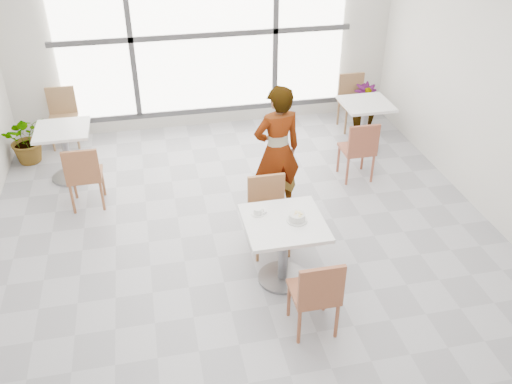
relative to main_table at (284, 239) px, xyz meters
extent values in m
plane|color=#9E9EA5|center=(-0.24, 0.51, -0.52)|extent=(7.00, 7.00, 0.00)
plane|color=silver|center=(-0.24, 4.01, 0.98)|extent=(6.00, 0.00, 6.00)
cube|color=white|center=(-0.24, 3.95, 0.98)|extent=(4.40, 0.04, 2.40)
cube|color=#3F3F42|center=(-0.24, 3.92, 0.98)|extent=(4.60, 0.05, 0.08)
cube|color=#3F3F42|center=(-1.34, 3.92, 0.98)|extent=(0.08, 0.05, 2.40)
cube|color=#3F3F42|center=(0.86, 3.92, 0.98)|extent=(0.08, 0.05, 2.40)
cube|color=#3F3F42|center=(-0.24, 3.92, -0.24)|extent=(4.60, 0.05, 0.08)
cube|color=white|center=(0.00, 0.00, 0.21)|extent=(0.80, 0.80, 0.04)
cylinder|color=slate|center=(0.00, 0.00, -0.17)|extent=(0.10, 0.10, 0.71)
cylinder|color=slate|center=(0.00, 0.00, -0.51)|extent=(0.52, 0.52, 0.03)
cube|color=#965437|center=(0.10, -0.71, -0.09)|extent=(0.42, 0.42, 0.04)
cube|color=#965437|center=(0.10, -0.90, 0.14)|extent=(0.42, 0.04, 0.42)
cylinder|color=#965437|center=(0.28, -0.53, -0.32)|extent=(0.04, 0.04, 0.41)
cylinder|color=#965437|center=(0.28, -0.89, -0.32)|extent=(0.04, 0.04, 0.41)
cylinder|color=#965437|center=(-0.08, -0.53, -0.32)|extent=(0.04, 0.04, 0.41)
cylinder|color=#965437|center=(-0.08, -0.89, -0.32)|extent=(0.04, 0.04, 0.41)
cube|color=#9B663F|center=(-0.02, 0.53, -0.09)|extent=(0.42, 0.42, 0.04)
cube|color=#9B663F|center=(-0.02, 0.72, 0.14)|extent=(0.42, 0.04, 0.42)
cylinder|color=#9B663F|center=(-0.20, 0.35, -0.32)|extent=(0.04, 0.04, 0.41)
cylinder|color=#9B663F|center=(-0.20, 0.71, -0.32)|extent=(0.04, 0.04, 0.41)
cylinder|color=#9B663F|center=(0.16, 0.35, -0.32)|extent=(0.04, 0.04, 0.41)
cylinder|color=#9B663F|center=(0.16, 0.71, -0.32)|extent=(0.04, 0.04, 0.41)
cylinder|color=silver|center=(0.13, -0.02, 0.23)|extent=(0.21, 0.21, 0.01)
cylinder|color=silver|center=(0.13, -0.02, 0.27)|extent=(0.16, 0.16, 0.07)
torus|color=silver|center=(0.13, -0.02, 0.31)|extent=(0.16, 0.16, 0.01)
cylinder|color=tan|center=(0.13, -0.02, 0.27)|extent=(0.14, 0.14, 0.05)
cylinder|color=beige|center=(0.15, -0.01, 0.31)|extent=(0.03, 0.03, 0.02)
cylinder|color=#F7E89F|center=(0.14, -0.05, 0.31)|extent=(0.03, 0.03, 0.02)
cylinder|color=#F6F09F|center=(0.16, 0.02, 0.30)|extent=(0.03, 0.03, 0.02)
cylinder|color=beige|center=(0.12, 0.00, 0.31)|extent=(0.03, 0.03, 0.01)
cylinder|color=#EEE799|center=(0.13, -0.06, 0.31)|extent=(0.03, 0.03, 0.01)
cylinder|color=beige|center=(0.14, -0.06, 0.31)|extent=(0.03, 0.03, 0.01)
cylinder|color=beige|center=(0.13, 0.03, 0.31)|extent=(0.03, 0.03, 0.01)
cylinder|color=beige|center=(0.17, -0.03, 0.31)|extent=(0.03, 0.03, 0.02)
cylinder|color=beige|center=(0.10, -0.03, 0.30)|extent=(0.03, 0.03, 0.02)
cylinder|color=beige|center=(0.12, 0.01, 0.31)|extent=(0.03, 0.03, 0.02)
cylinder|color=beige|center=(0.16, -0.05, 0.30)|extent=(0.03, 0.03, 0.02)
cylinder|color=beige|center=(0.11, 0.01, 0.30)|extent=(0.03, 0.03, 0.01)
cylinder|color=white|center=(-0.23, 0.18, 0.23)|extent=(0.13, 0.13, 0.01)
cylinder|color=white|center=(-0.23, 0.18, 0.27)|extent=(0.08, 0.08, 0.06)
torus|color=white|center=(-0.19, 0.18, 0.27)|extent=(0.05, 0.01, 0.05)
cylinder|color=black|center=(-0.23, 0.18, 0.29)|extent=(0.07, 0.07, 0.00)
cube|color=#BCBCC0|center=(-0.18, 0.16, 0.24)|extent=(0.09, 0.05, 0.00)
sphere|color=#BCBCC0|center=(-0.15, 0.17, 0.24)|extent=(0.02, 0.02, 0.02)
imported|color=black|center=(0.26, 1.33, 0.30)|extent=(0.66, 0.49, 1.65)
cube|color=white|center=(-2.35, 2.66, 0.21)|extent=(0.70, 0.70, 0.04)
cylinder|color=gray|center=(-2.35, 2.66, -0.17)|extent=(0.10, 0.10, 0.71)
cylinder|color=gray|center=(-2.35, 2.66, -0.51)|extent=(0.52, 0.52, 0.03)
cube|color=white|center=(1.92, 2.64, 0.21)|extent=(0.70, 0.70, 0.04)
cylinder|color=slate|center=(1.92, 2.64, -0.17)|extent=(0.10, 0.10, 0.71)
cylinder|color=slate|center=(1.92, 2.64, -0.51)|extent=(0.52, 0.52, 0.03)
cube|color=#965A37|center=(-2.07, 1.92, -0.09)|extent=(0.42, 0.42, 0.04)
cube|color=#965A37|center=(-2.07, 1.73, 0.14)|extent=(0.42, 0.04, 0.42)
cylinder|color=#965A37|center=(-1.89, 2.10, -0.32)|extent=(0.04, 0.04, 0.41)
cylinder|color=#965A37|center=(-1.89, 1.74, -0.32)|extent=(0.04, 0.04, 0.41)
cylinder|color=#965A37|center=(-2.25, 2.10, -0.32)|extent=(0.04, 0.04, 0.41)
cylinder|color=#965A37|center=(-2.25, 1.74, -0.32)|extent=(0.04, 0.04, 0.41)
cube|color=#9A734C|center=(-2.48, 3.71, -0.09)|extent=(0.42, 0.42, 0.04)
cube|color=#9A734C|center=(-2.48, 3.90, 0.14)|extent=(0.42, 0.04, 0.42)
cylinder|color=#9A734C|center=(-2.66, 3.53, -0.32)|extent=(0.04, 0.04, 0.41)
cylinder|color=#9A734C|center=(-2.66, 3.89, -0.32)|extent=(0.04, 0.04, 0.41)
cylinder|color=#9A734C|center=(-2.30, 3.53, -0.32)|extent=(0.04, 0.04, 0.41)
cylinder|color=#9A734C|center=(-2.30, 3.89, -0.32)|extent=(0.04, 0.04, 0.41)
cube|color=#964E38|center=(1.51, 1.86, -0.09)|extent=(0.42, 0.42, 0.04)
cube|color=#964E38|center=(1.51, 1.67, 0.14)|extent=(0.42, 0.04, 0.42)
cylinder|color=#964E38|center=(1.69, 2.04, -0.32)|extent=(0.04, 0.04, 0.41)
cylinder|color=#964E38|center=(1.69, 1.68, -0.32)|extent=(0.04, 0.04, 0.41)
cylinder|color=#964E38|center=(1.33, 2.04, -0.32)|extent=(0.04, 0.04, 0.41)
cylinder|color=#964E38|center=(1.33, 1.68, -0.32)|extent=(0.04, 0.04, 0.41)
cube|color=olive|center=(2.02, 3.34, -0.09)|extent=(0.42, 0.42, 0.04)
cube|color=olive|center=(2.02, 3.53, 0.14)|extent=(0.42, 0.04, 0.42)
cylinder|color=olive|center=(1.84, 3.16, -0.32)|extent=(0.04, 0.04, 0.41)
cylinder|color=olive|center=(1.84, 3.52, -0.32)|extent=(0.04, 0.04, 0.41)
cylinder|color=olive|center=(2.20, 3.16, -0.32)|extent=(0.04, 0.04, 0.41)
cylinder|color=olive|center=(2.20, 3.52, -0.32)|extent=(0.04, 0.04, 0.41)
imported|color=#5A8147|center=(-2.94, 3.28, -0.16)|extent=(0.77, 0.71, 0.73)
imported|color=#4B8347|center=(2.23, 3.40, -0.16)|extent=(0.43, 0.43, 0.72)
camera|label=1|loc=(-1.20, -4.27, 3.38)|focal=38.25mm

